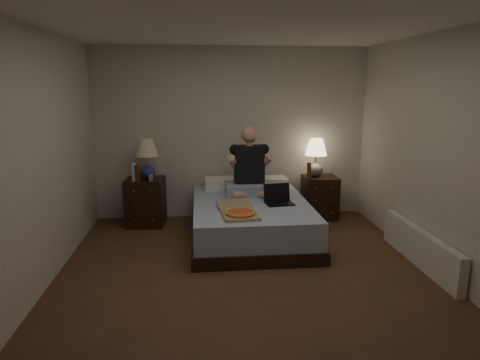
{
  "coord_description": "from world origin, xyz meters",
  "views": [
    {
      "loc": [
        -0.48,
        -4.04,
        1.96
      ],
      "look_at": [
        0.0,
        0.9,
        0.85
      ],
      "focal_mm": 32.0,
      "sensor_mm": 36.0,
      "label": 1
    }
  ],
  "objects": [
    {
      "name": "floor",
      "position": [
        0.0,
        0.0,
        0.0
      ],
      "size": [
        4.0,
        4.5,
        0.0
      ],
      "primitive_type": "cube",
      "color": "brown",
      "rests_on": "ground"
    },
    {
      "name": "ceiling",
      "position": [
        0.0,
        0.0,
        2.5
      ],
      "size": [
        4.0,
        4.5,
        0.0
      ],
      "primitive_type": "cube",
      "rotation": [
        3.14,
        0.0,
        0.0
      ],
      "color": "white",
      "rests_on": "ground"
    },
    {
      "name": "wall_back",
      "position": [
        0.0,
        2.25,
        1.25
      ],
      "size": [
        4.0,
        0.0,
        2.5
      ],
      "primitive_type": "cube",
      "rotation": [
        1.57,
        0.0,
        0.0
      ],
      "color": "silver",
      "rests_on": "ground"
    },
    {
      "name": "wall_front",
      "position": [
        0.0,
        -2.25,
        1.25
      ],
      "size": [
        4.0,
        0.0,
        2.5
      ],
      "primitive_type": "cube",
      "rotation": [
        -1.57,
        0.0,
        0.0
      ],
      "color": "silver",
      "rests_on": "ground"
    },
    {
      "name": "wall_left",
      "position": [
        -2.0,
        0.0,
        1.25
      ],
      "size": [
        0.0,
        4.5,
        2.5
      ],
      "primitive_type": "cube",
      "rotation": [
        1.57,
        0.0,
        1.57
      ],
      "color": "silver",
      "rests_on": "ground"
    },
    {
      "name": "wall_right",
      "position": [
        2.0,
        0.0,
        1.25
      ],
      "size": [
        0.0,
        4.5,
        2.5
      ],
      "primitive_type": "cube",
      "rotation": [
        1.57,
        0.0,
        -1.57
      ],
      "color": "silver",
      "rests_on": "ground"
    },
    {
      "name": "bed",
      "position": [
        0.17,
        1.22,
        0.24
      ],
      "size": [
        1.46,
        1.95,
        0.49
      ],
      "primitive_type": "cube",
      "rotation": [
        0.0,
        0.0,
        0.0
      ],
      "color": "#5676AD",
      "rests_on": "floor"
    },
    {
      "name": "nightstand_left",
      "position": [
        -1.25,
        1.9,
        0.34
      ],
      "size": [
        0.55,
        0.51,
        0.67
      ],
      "primitive_type": "cube",
      "rotation": [
        0.0,
        0.0,
        -0.08
      ],
      "color": "black",
      "rests_on": "floor"
    },
    {
      "name": "nightstand_right",
      "position": [
        1.3,
        1.98,
        0.32
      ],
      "size": [
        0.49,
        0.44,
        0.63
      ],
      "primitive_type": "cube",
      "rotation": [
        0.0,
        0.0,
        -0.01
      ],
      "color": "black",
      "rests_on": "floor"
    },
    {
      "name": "lamp_left",
      "position": [
        -1.21,
        1.93,
        0.95
      ],
      "size": [
        0.41,
        0.41,
        0.56
      ],
      "primitive_type": null,
      "rotation": [
        0.0,
        0.0,
        -0.32
      ],
      "color": "#2A339A",
      "rests_on": "nightstand_left"
    },
    {
      "name": "lamp_right",
      "position": [
        1.23,
        2.02,
        0.91
      ],
      "size": [
        0.39,
        0.39,
        0.56
      ],
      "primitive_type": null,
      "rotation": [
        0.0,
        0.0,
        0.23
      ],
      "color": "gray",
      "rests_on": "nightstand_right"
    },
    {
      "name": "water_bottle",
      "position": [
        -1.37,
        1.77,
        0.8
      ],
      "size": [
        0.07,
        0.07,
        0.25
      ],
      "primitive_type": "cylinder",
      "color": "silver",
      "rests_on": "nightstand_left"
    },
    {
      "name": "soda_can",
      "position": [
        -1.14,
        1.74,
        0.72
      ],
      "size": [
        0.07,
        0.07,
        0.1
      ],
      "primitive_type": "cylinder",
      "color": "#AEAFAA",
      "rests_on": "nightstand_left"
    },
    {
      "name": "beer_bottle_left",
      "position": [
        -1.32,
        1.74,
        0.79
      ],
      "size": [
        0.06,
        0.06,
        0.23
      ],
      "primitive_type": "cylinder",
      "color": "#53240B",
      "rests_on": "nightstand_left"
    },
    {
      "name": "beer_bottle_right",
      "position": [
        1.1,
        1.9,
        0.75
      ],
      "size": [
        0.06,
        0.06,
        0.23
      ],
      "primitive_type": "cylinder",
      "color": "#59310C",
      "rests_on": "nightstand_right"
    },
    {
      "name": "person",
      "position": [
        0.2,
        1.58,
        0.95
      ],
      "size": [
        0.66,
        0.52,
        0.93
      ],
      "primitive_type": null,
      "rotation": [
        0.0,
        0.0,
        0.0
      ],
      "color": "black",
      "rests_on": "bed"
    },
    {
      "name": "laptop",
      "position": [
        0.52,
        1.08,
        0.61
      ],
      "size": [
        0.37,
        0.32,
        0.24
      ],
      "primitive_type": null,
      "rotation": [
        0.0,
        0.0,
        0.13
      ],
      "color": "black",
      "rests_on": "bed"
    },
    {
      "name": "pizza_box",
      "position": [
        -0.03,
        0.59,
        0.53
      ],
      "size": [
        0.47,
        0.79,
        0.08
      ],
      "primitive_type": null,
      "rotation": [
        0.0,
        0.0,
        0.09
      ],
      "color": "tan",
      "rests_on": "bed"
    },
    {
      "name": "radiator",
      "position": [
        1.93,
        0.19,
        0.2
      ],
      "size": [
        0.1,
        1.6,
        0.4
      ],
      "primitive_type": "cube",
      "color": "silver",
      "rests_on": "floor"
    }
  ]
}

